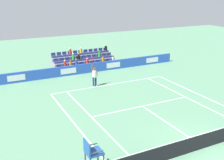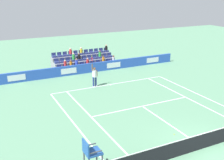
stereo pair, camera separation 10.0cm
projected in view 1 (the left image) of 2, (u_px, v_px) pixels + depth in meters
name	position (u px, v px, depth m)	size (l,w,h in m)	color
ground_plane	(205.00, 148.00, 15.49)	(80.00, 80.00, 0.00)	#669E77
line_baseline	(110.00, 84.00, 25.59)	(10.97, 0.10, 0.01)	white
line_service	(142.00, 106.00, 20.92)	(8.23, 0.10, 0.01)	white
line_centre_service	(169.00, 124.00, 18.21)	(0.10, 6.40, 0.01)	white
line_singles_sideline_left	(94.00, 120.00, 18.79)	(0.10, 11.89, 0.01)	white
line_singles_sideline_right	(189.00, 99.00, 22.29)	(0.10, 11.89, 0.01)	white
line_doubles_sideline_left	(75.00, 124.00, 18.21)	(0.10, 11.89, 0.01)	white
line_doubles_sideline_right	(202.00, 96.00, 22.87)	(0.10, 11.89, 0.01)	white
line_centre_mark	(110.00, 85.00, 25.50)	(0.10, 0.20, 0.01)	white
sponsor_barrier	(91.00, 68.00, 29.15)	(20.09, 0.22, 0.99)	blue
tennis_net	(206.00, 140.00, 15.34)	(11.97, 0.10, 1.07)	#33383D
tennis_player	(94.00, 76.00, 24.75)	(0.53, 0.39, 2.85)	navy
umpire_chair	(93.00, 157.00, 11.99)	(0.70, 0.70, 2.34)	#474C54
stadium_stand	(83.00, 62.00, 31.08)	(6.82, 2.85, 2.15)	gray
loose_tennis_ball	(175.00, 134.00, 16.87)	(0.07, 0.07, 0.07)	#D1E533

